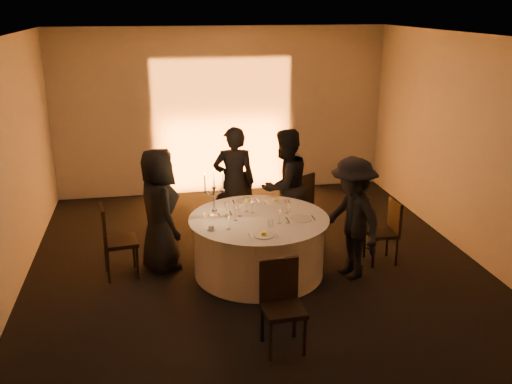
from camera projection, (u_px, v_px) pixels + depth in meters
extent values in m
plane|color=black|center=(259.00, 272.00, 7.53)|extent=(7.00, 7.00, 0.00)
plane|color=silver|center=(259.00, 37.00, 6.57)|extent=(7.00, 7.00, 0.00)
plane|color=beige|center=(222.00, 112.00, 10.31)|extent=(7.00, 0.00, 7.00)
plane|color=beige|center=(359.00, 301.00, 3.79)|extent=(7.00, 0.00, 7.00)
plane|color=beige|center=(2.00, 176.00, 6.52)|extent=(0.00, 7.00, 7.00)
plane|color=beige|center=(480.00, 151.00, 7.58)|extent=(0.00, 7.00, 7.00)
cube|color=black|center=(226.00, 193.00, 10.49)|extent=(0.25, 0.12, 0.10)
cylinder|color=black|center=(259.00, 271.00, 7.52)|extent=(0.60, 0.60, 0.03)
cylinder|color=black|center=(259.00, 246.00, 7.41)|extent=(0.20, 0.20, 0.75)
cylinder|color=silver|center=(259.00, 246.00, 7.41)|extent=(1.68, 1.68, 0.75)
cylinder|color=silver|center=(259.00, 218.00, 7.28)|extent=(1.80, 1.80, 0.02)
cube|color=black|center=(120.00, 242.00, 7.31)|extent=(0.48, 0.48, 0.05)
cube|color=black|center=(103.00, 225.00, 7.17)|extent=(0.10, 0.43, 0.48)
cylinder|color=black|center=(138.00, 262.00, 7.28)|extent=(0.04, 0.04, 0.45)
cylinder|color=black|center=(134.00, 251.00, 7.60)|extent=(0.04, 0.04, 0.45)
cylinder|color=black|center=(109.00, 267.00, 7.17)|extent=(0.04, 0.04, 0.45)
cylinder|color=black|center=(106.00, 255.00, 7.49)|extent=(0.04, 0.04, 0.45)
cube|color=black|center=(237.00, 199.00, 8.91)|extent=(0.43, 0.43, 0.05)
cube|color=black|center=(238.00, 187.00, 8.65)|extent=(0.42, 0.05, 0.48)
cylinder|color=black|center=(246.00, 209.00, 9.18)|extent=(0.04, 0.04, 0.45)
cylinder|color=black|center=(224.00, 210.00, 9.13)|extent=(0.04, 0.04, 0.45)
cylinder|color=black|center=(250.00, 216.00, 8.85)|extent=(0.04, 0.04, 0.45)
cylinder|color=black|center=(227.00, 218.00, 8.79)|extent=(0.04, 0.04, 0.45)
cube|color=black|center=(294.00, 206.00, 8.58)|extent=(0.60, 0.60, 0.05)
cube|color=black|center=(304.00, 192.00, 8.36)|extent=(0.38, 0.27, 0.49)
cylinder|color=black|center=(293.00, 214.00, 8.91)|extent=(0.04, 0.04, 0.46)
cylinder|color=black|center=(276.00, 220.00, 8.66)|extent=(0.04, 0.04, 0.46)
cylinder|color=black|center=(311.00, 221.00, 8.65)|extent=(0.04, 0.04, 0.46)
cylinder|color=black|center=(294.00, 227.00, 8.41)|extent=(0.04, 0.04, 0.46)
cube|color=black|center=(381.00, 233.00, 7.70)|extent=(0.39, 0.39, 0.05)
cube|color=black|center=(395.00, 216.00, 7.66)|extent=(0.04, 0.38, 0.44)
cylinder|color=black|center=(365.00, 244.00, 7.90)|extent=(0.04, 0.04, 0.41)
cylinder|color=black|center=(373.00, 253.00, 7.59)|extent=(0.04, 0.04, 0.41)
cylinder|color=black|center=(387.00, 242.00, 7.95)|extent=(0.04, 0.04, 0.41)
cylinder|color=black|center=(397.00, 252.00, 7.64)|extent=(0.04, 0.04, 0.41)
cube|color=black|center=(283.00, 310.00, 5.74)|extent=(0.43, 0.43, 0.05)
cube|color=black|center=(279.00, 279.00, 5.83)|extent=(0.41, 0.06, 0.46)
cylinder|color=black|center=(271.00, 341.00, 5.61)|extent=(0.04, 0.04, 0.44)
cylinder|color=black|center=(305.00, 336.00, 5.69)|extent=(0.04, 0.04, 0.44)
cylinder|color=black|center=(262.00, 323.00, 5.93)|extent=(0.04, 0.04, 0.44)
cylinder|color=black|center=(294.00, 318.00, 6.01)|extent=(0.04, 0.04, 0.44)
imported|color=black|center=(159.00, 210.00, 7.42)|extent=(0.74, 0.92, 1.64)
imported|color=black|center=(234.00, 183.00, 8.40)|extent=(0.66, 0.47, 1.70)
imported|color=black|center=(285.00, 186.00, 8.28)|extent=(1.03, 0.97, 1.69)
imported|color=black|center=(352.00, 218.00, 7.19)|extent=(0.84, 1.14, 1.59)
cylinder|color=silver|center=(218.00, 214.00, 7.39)|extent=(0.24, 0.24, 0.01)
cube|color=silver|center=(204.00, 215.00, 7.36)|extent=(0.01, 0.17, 0.01)
cube|color=silver|center=(230.00, 213.00, 7.42)|extent=(0.02, 0.17, 0.01)
cylinder|color=silver|center=(246.00, 201.00, 7.86)|extent=(0.28, 0.28, 0.01)
cube|color=silver|center=(234.00, 202.00, 7.83)|extent=(0.02, 0.17, 0.01)
cube|color=silver|center=(258.00, 200.00, 7.89)|extent=(0.02, 0.17, 0.01)
sphere|color=yellow|center=(246.00, 198.00, 7.85)|extent=(0.07, 0.07, 0.07)
cylinder|color=silver|center=(276.00, 202.00, 7.84)|extent=(0.25, 0.25, 0.01)
cube|color=silver|center=(264.00, 203.00, 7.81)|extent=(0.02, 0.17, 0.01)
cube|color=silver|center=(288.00, 201.00, 7.87)|extent=(0.01, 0.17, 0.01)
sphere|color=yellow|center=(276.00, 199.00, 7.82)|extent=(0.07, 0.07, 0.07)
cylinder|color=silver|center=(301.00, 219.00, 7.23)|extent=(0.28, 0.28, 0.01)
cube|color=silver|center=(287.00, 220.00, 7.20)|extent=(0.02, 0.17, 0.01)
cube|color=silver|center=(313.00, 218.00, 7.26)|extent=(0.01, 0.17, 0.01)
cylinder|color=silver|center=(264.00, 235.00, 6.71)|extent=(0.25, 0.25, 0.01)
cube|color=silver|center=(250.00, 236.00, 6.69)|extent=(0.02, 0.17, 0.01)
cube|color=silver|center=(278.00, 234.00, 6.75)|extent=(0.02, 0.17, 0.01)
sphere|color=yellow|center=(264.00, 232.00, 6.70)|extent=(0.07, 0.07, 0.07)
cylinder|color=silver|center=(211.00, 230.00, 6.88)|extent=(0.11, 0.11, 0.01)
cylinder|color=silver|center=(211.00, 227.00, 6.87)|extent=(0.07, 0.07, 0.06)
cylinder|color=silver|center=(215.00, 215.00, 7.33)|extent=(0.13, 0.13, 0.02)
sphere|color=silver|center=(215.00, 211.00, 7.31)|extent=(0.07, 0.07, 0.07)
cylinder|color=silver|center=(214.00, 201.00, 7.26)|extent=(0.03, 0.03, 0.34)
cylinder|color=silver|center=(214.00, 188.00, 7.21)|extent=(0.06, 0.06, 0.03)
cylinder|color=white|center=(214.00, 179.00, 7.17)|extent=(0.02, 0.02, 0.22)
cone|color=#FFA22D|center=(214.00, 169.00, 7.13)|extent=(0.02, 0.02, 0.04)
cylinder|color=silver|center=(210.00, 194.00, 7.22)|extent=(0.12, 0.02, 0.08)
cylinder|color=silver|center=(205.00, 192.00, 7.20)|extent=(0.05, 0.05, 0.03)
cylinder|color=white|center=(205.00, 183.00, 7.16)|extent=(0.02, 0.02, 0.22)
cone|color=#FFA22D|center=(205.00, 173.00, 7.12)|extent=(0.02, 0.02, 0.04)
cylinder|color=silver|center=(218.00, 194.00, 7.24)|extent=(0.12, 0.02, 0.08)
cylinder|color=silver|center=(223.00, 191.00, 7.24)|extent=(0.05, 0.05, 0.03)
cylinder|color=white|center=(223.00, 182.00, 7.20)|extent=(0.02, 0.02, 0.22)
cone|color=#FFA22D|center=(222.00, 172.00, 7.16)|extent=(0.02, 0.02, 0.04)
cylinder|color=white|center=(247.00, 211.00, 7.49)|extent=(0.06, 0.06, 0.01)
cylinder|color=white|center=(246.00, 208.00, 7.48)|extent=(0.01, 0.01, 0.10)
cone|color=white|center=(246.00, 201.00, 7.45)|extent=(0.07, 0.07, 0.09)
cylinder|color=white|center=(288.00, 223.00, 7.09)|extent=(0.06, 0.06, 0.01)
cylinder|color=white|center=(288.00, 219.00, 7.08)|extent=(0.01, 0.01, 0.10)
cone|color=white|center=(288.00, 212.00, 7.05)|extent=(0.07, 0.07, 0.09)
cylinder|color=white|center=(253.00, 212.00, 7.45)|extent=(0.06, 0.06, 0.01)
cylinder|color=white|center=(253.00, 209.00, 7.44)|extent=(0.01, 0.01, 0.10)
cone|color=white|center=(253.00, 202.00, 7.41)|extent=(0.07, 0.07, 0.09)
cylinder|color=white|center=(228.00, 229.00, 6.91)|extent=(0.06, 0.06, 0.01)
cylinder|color=white|center=(228.00, 225.00, 6.89)|extent=(0.01, 0.01, 0.10)
cone|color=white|center=(228.00, 218.00, 6.86)|extent=(0.07, 0.07, 0.09)
cylinder|color=white|center=(235.00, 220.00, 7.19)|extent=(0.06, 0.06, 0.01)
cylinder|color=white|center=(235.00, 216.00, 7.17)|extent=(0.01, 0.01, 0.10)
cone|color=white|center=(235.00, 210.00, 7.14)|extent=(0.07, 0.07, 0.09)
cylinder|color=white|center=(240.00, 216.00, 7.32)|extent=(0.06, 0.06, 0.01)
cylinder|color=white|center=(240.00, 212.00, 7.31)|extent=(0.01, 0.01, 0.10)
cone|color=white|center=(240.00, 206.00, 7.28)|extent=(0.07, 0.07, 0.09)
cylinder|color=white|center=(226.00, 216.00, 7.32)|extent=(0.06, 0.06, 0.01)
cylinder|color=white|center=(226.00, 212.00, 7.30)|extent=(0.01, 0.01, 0.10)
cone|color=white|center=(226.00, 206.00, 7.27)|extent=(0.07, 0.07, 0.09)
cylinder|color=white|center=(279.00, 223.00, 7.09)|extent=(0.06, 0.06, 0.01)
cylinder|color=white|center=(280.00, 219.00, 7.07)|extent=(0.01, 0.01, 0.10)
cone|color=white|center=(280.00, 213.00, 7.04)|extent=(0.07, 0.07, 0.09)
cylinder|color=white|center=(287.00, 213.00, 7.43)|extent=(0.06, 0.06, 0.01)
cylinder|color=white|center=(287.00, 209.00, 7.41)|extent=(0.01, 0.01, 0.10)
cone|color=white|center=(287.00, 203.00, 7.38)|extent=(0.07, 0.07, 0.09)
cylinder|color=white|center=(236.00, 207.00, 7.53)|extent=(0.07, 0.07, 0.09)
cylinder|color=white|center=(271.00, 223.00, 6.97)|extent=(0.07, 0.07, 0.09)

